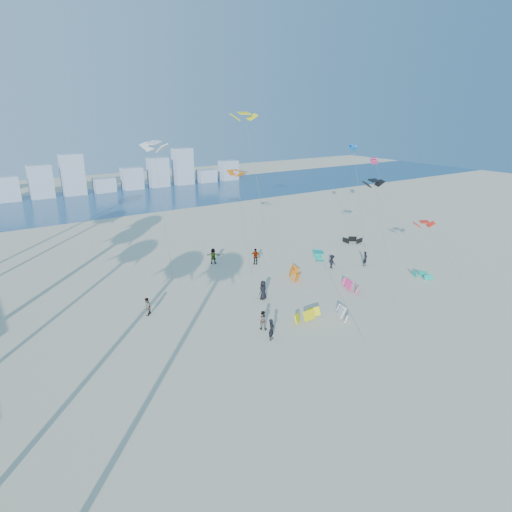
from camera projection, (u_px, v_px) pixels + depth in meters
ground at (359, 402)px, 27.36m from camera, size 220.00×220.00×0.00m
ocean at (80, 204)px, 84.19m from camera, size 220.00×220.00×0.00m
kitesurfer_near at (272, 329)px, 34.48m from camera, size 0.76×0.70×1.74m
kitesurfer_mid at (262, 320)px, 36.11m from camera, size 0.99×0.99×1.62m
kitesurfers_far at (253, 268)px, 47.82m from camera, size 26.31×12.80×1.89m
grounded_kites at (334, 281)px, 45.32m from camera, size 22.96×18.25×1.05m
flying_kites at (298, 161)px, 49.25m from camera, size 37.06×25.66×17.32m
distant_skyline at (60, 181)px, 90.49m from camera, size 85.00×3.00×8.40m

